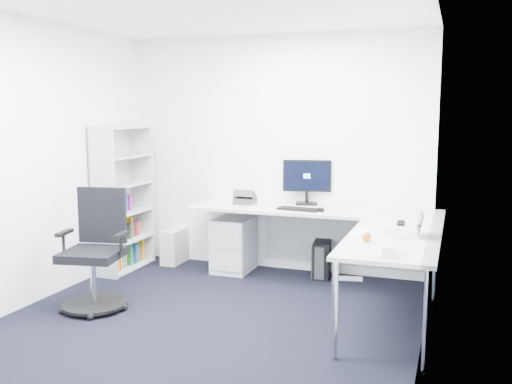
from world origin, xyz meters
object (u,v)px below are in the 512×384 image
(bookshelf, at_px, (123,199))
(laptop, at_px, (398,222))
(l_desk, at_px, (304,252))
(monitor, at_px, (307,182))
(task_chair, at_px, (92,251))

(bookshelf, height_order, laptop, bookshelf)
(l_desk, height_order, monitor, monitor)
(l_desk, distance_m, task_chair, 2.10)
(laptop, bearing_deg, bookshelf, 159.03)
(l_desk, bearing_deg, task_chair, -143.48)
(monitor, bearing_deg, laptop, -60.64)
(task_chair, bearing_deg, l_desk, 25.80)
(laptop, bearing_deg, monitor, 123.16)
(task_chair, height_order, laptop, task_chair)
(task_chair, bearing_deg, bookshelf, 99.92)
(l_desk, relative_size, bookshelf, 1.62)
(l_desk, relative_size, laptop, 8.72)
(task_chair, xyz_separation_m, laptop, (2.69, 0.55, 0.34))
(task_chair, distance_m, monitor, 2.47)
(l_desk, height_order, task_chair, task_chair)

